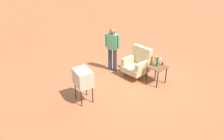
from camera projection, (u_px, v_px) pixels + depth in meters
The scene contains 10 objects.
ground_plane at pixel (138, 80), 8.01m from camera, with size 60.00×60.00×0.00m, color #A05B38.
armchair at pixel (138, 63), 8.08m from camera, with size 0.81×0.82×1.06m.
side_table at pixel (157, 69), 7.62m from camera, with size 0.56×0.56×0.63m.
tv_on_stand at pixel (83, 78), 6.57m from camera, with size 0.67×0.54×1.03m.
person_standing at pixel (113, 47), 8.27m from camera, with size 0.52×0.36×1.64m.
bottle_wine_green at pixel (157, 62), 7.52m from camera, with size 0.07×0.07×0.32m, color #1E5623.
soda_can_red at pixel (162, 63), 7.63m from camera, with size 0.07×0.07×0.12m, color red.
bottle_tall_amber at pixel (152, 61), 7.62m from camera, with size 0.07×0.07×0.30m, color brown.
bottle_short_clear at pixel (161, 61), 7.72m from camera, with size 0.06×0.06×0.20m, color silver.
flower_vase at pixel (155, 59), 7.73m from camera, with size 0.15×0.09×0.27m.
Camera 1 is at (4.72, -5.17, 4.01)m, focal length 36.73 mm.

